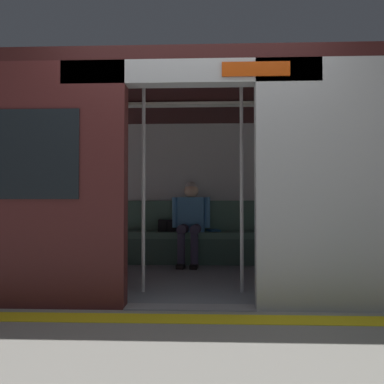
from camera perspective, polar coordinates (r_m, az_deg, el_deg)
name	(u,v)px	position (r m, az deg, el deg)	size (l,w,h in m)	color
ground_plane	(190,308)	(3.38, -0.29, -16.84)	(60.00, 60.00, 0.00)	gray
platform_edge_strip	(188,319)	(3.09, -0.55, -18.26)	(8.00, 0.24, 0.01)	yellow
train_car	(188,152)	(4.55, -0.61, 5.97)	(6.40, 2.83, 2.21)	#ADAFB5
bench_seat	(197,239)	(5.59, 0.75, -7.01)	(2.40, 0.44, 0.46)	#4C7566
person_seated	(191,217)	(5.52, -0.21, -3.69)	(0.55, 0.69, 1.19)	#4C8CC6
handbag	(167,225)	(5.69, -3.68, -4.97)	(0.26, 0.15, 0.17)	black
book	(213,230)	(5.67, 3.19, -5.70)	(0.15, 0.22, 0.03)	#26598C
grab_pole_door	(143,188)	(3.85, -7.21, 0.65)	(0.04, 0.04, 2.07)	silver
grab_pole_far	(242,188)	(3.84, 7.37, 0.66)	(0.04, 0.04, 2.07)	silver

